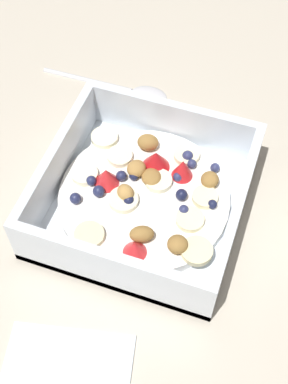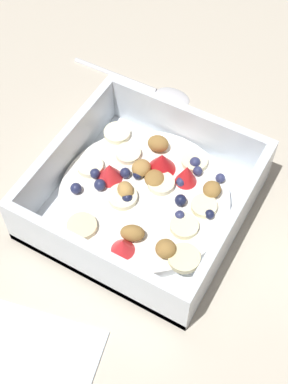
# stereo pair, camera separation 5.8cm
# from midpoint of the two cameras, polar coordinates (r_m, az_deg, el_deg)

# --- Properties ---
(ground_plane) EXTENTS (2.40, 2.40, 0.00)m
(ground_plane) POSITION_cam_midpoint_polar(r_m,az_deg,el_deg) (0.60, 0.56, -2.18)
(ground_plane) COLOR beige
(fruit_bowl) EXTENTS (0.21, 0.21, 0.07)m
(fruit_bowl) POSITION_cam_midpoint_polar(r_m,az_deg,el_deg) (0.59, 2.88, -0.64)
(fruit_bowl) COLOR white
(fruit_bowl) RESTS_ON ground
(spoon) EXTENTS (0.03, 0.17, 0.01)m
(spoon) POSITION_cam_midpoint_polar(r_m,az_deg,el_deg) (0.72, 3.44, 10.70)
(spoon) COLOR silver
(spoon) RESTS_ON ground
(folded_napkin) EXTENTS (0.14, 0.14, 0.01)m
(folded_napkin) POSITION_cam_midpoint_polar(r_m,az_deg,el_deg) (0.53, -9.03, -18.61)
(folded_napkin) COLOR silver
(folded_napkin) RESTS_ON ground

